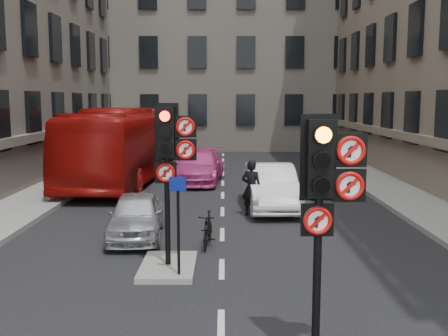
{
  "coord_description": "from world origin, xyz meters",
  "views": [
    {
      "loc": [
        0.05,
        -6.33,
        3.79
      ],
      "look_at": [
        0.05,
        2.63,
        2.6
      ],
      "focal_mm": 42.0,
      "sensor_mm": 36.0,
      "label": 1
    }
  ],
  "objects_px": {
    "signal_far": "(170,149)",
    "motorcycle": "(208,229)",
    "info_sign": "(178,212)",
    "bus_red": "(125,145)",
    "signal_near": "(325,184)",
    "motorcyclist": "(251,188)",
    "car_white": "(271,187)",
    "car_silver": "(136,216)",
    "car_pink": "(199,167)"
  },
  "relations": [
    {
      "from": "signal_near",
      "to": "car_white",
      "type": "xyz_separation_m",
      "value": [
        0.18,
        10.56,
        -1.82
      ]
    },
    {
      "from": "car_pink",
      "to": "info_sign",
      "type": "bearing_deg",
      "value": -84.28
    },
    {
      "from": "info_sign",
      "to": "car_white",
      "type": "bearing_deg",
      "value": 84.43
    },
    {
      "from": "car_silver",
      "to": "car_pink",
      "type": "bearing_deg",
      "value": 77.71
    },
    {
      "from": "signal_far",
      "to": "motorcycle",
      "type": "height_order",
      "value": "signal_far"
    },
    {
      "from": "signal_far",
      "to": "info_sign",
      "type": "height_order",
      "value": "signal_far"
    },
    {
      "from": "bus_red",
      "to": "car_pink",
      "type": "bearing_deg",
      "value": -3.01
    },
    {
      "from": "car_white",
      "to": "signal_near",
      "type": "bearing_deg",
      "value": -92.82
    },
    {
      "from": "car_pink",
      "to": "car_white",
      "type": "bearing_deg",
      "value": -59.46
    },
    {
      "from": "motorcycle",
      "to": "motorcyclist",
      "type": "distance_m",
      "value": 3.82
    },
    {
      "from": "car_silver",
      "to": "car_white",
      "type": "distance_m",
      "value": 5.56
    },
    {
      "from": "signal_far",
      "to": "car_white",
      "type": "distance_m",
      "value": 7.38
    },
    {
      "from": "car_white",
      "to": "bus_red",
      "type": "distance_m",
      "value": 8.74
    },
    {
      "from": "car_white",
      "to": "info_sign",
      "type": "relative_size",
      "value": 2.22
    },
    {
      "from": "car_white",
      "to": "motorcyclist",
      "type": "bearing_deg",
      "value": -123.61
    },
    {
      "from": "signal_far",
      "to": "car_silver",
      "type": "relative_size",
      "value": 1.0
    },
    {
      "from": "signal_far",
      "to": "car_silver",
      "type": "height_order",
      "value": "signal_far"
    },
    {
      "from": "bus_red",
      "to": "motorcyclist",
      "type": "relative_size",
      "value": 6.62
    },
    {
      "from": "signal_near",
      "to": "info_sign",
      "type": "relative_size",
      "value": 1.72
    },
    {
      "from": "motorcycle",
      "to": "info_sign",
      "type": "bearing_deg",
      "value": -96.47
    },
    {
      "from": "signal_far",
      "to": "car_white",
      "type": "height_order",
      "value": "signal_far"
    },
    {
      "from": "signal_far",
      "to": "bus_red",
      "type": "bearing_deg",
      "value": 104.95
    },
    {
      "from": "bus_red",
      "to": "motorcycle",
      "type": "relative_size",
      "value": 8.14
    },
    {
      "from": "signal_near",
      "to": "motorcyclist",
      "type": "xyz_separation_m",
      "value": [
        -0.54,
        9.38,
        -1.67
      ]
    },
    {
      "from": "signal_near",
      "to": "signal_far",
      "type": "distance_m",
      "value": 4.77
    },
    {
      "from": "motorcycle",
      "to": "info_sign",
      "type": "relative_size",
      "value": 0.72
    },
    {
      "from": "car_white",
      "to": "info_sign",
      "type": "bearing_deg",
      "value": -111.3
    },
    {
      "from": "signal_far",
      "to": "motorcycle",
      "type": "xyz_separation_m",
      "value": [
        0.75,
        1.83,
        -2.26
      ]
    },
    {
      "from": "car_white",
      "to": "car_pink",
      "type": "height_order",
      "value": "car_white"
    },
    {
      "from": "signal_far",
      "to": "bus_red",
      "type": "distance_m",
      "value": 13.16
    },
    {
      "from": "car_silver",
      "to": "motorcycle",
      "type": "bearing_deg",
      "value": -29.08
    },
    {
      "from": "motorcycle",
      "to": "motorcyclist",
      "type": "relative_size",
      "value": 0.81
    },
    {
      "from": "signal_near",
      "to": "bus_red",
      "type": "xyz_separation_m",
      "value": [
        -5.99,
        16.68,
        -0.9
      ]
    },
    {
      "from": "car_pink",
      "to": "motorcyclist",
      "type": "height_order",
      "value": "motorcyclist"
    },
    {
      "from": "car_pink",
      "to": "motorcycle",
      "type": "bearing_deg",
      "value": -81.16
    },
    {
      "from": "car_silver",
      "to": "motorcycle",
      "type": "distance_m",
      "value": 2.2
    },
    {
      "from": "car_silver",
      "to": "signal_near",
      "type": "bearing_deg",
      "value": -64.95
    },
    {
      "from": "car_silver",
      "to": "motorcyclist",
      "type": "distance_m",
      "value": 4.25
    },
    {
      "from": "bus_red",
      "to": "motorcyclist",
      "type": "distance_m",
      "value": 9.13
    },
    {
      "from": "signal_far",
      "to": "motorcyclist",
      "type": "distance_m",
      "value": 6.03
    },
    {
      "from": "signal_near",
      "to": "bus_red",
      "type": "bearing_deg",
      "value": 109.74
    },
    {
      "from": "car_pink",
      "to": "signal_near",
      "type": "bearing_deg",
      "value": -76.13
    },
    {
      "from": "car_pink",
      "to": "signal_far",
      "type": "bearing_deg",
      "value": -85.23
    },
    {
      "from": "motorcyclist",
      "to": "car_pink",
      "type": "bearing_deg",
      "value": -52.23
    },
    {
      "from": "car_white",
      "to": "bus_red",
      "type": "height_order",
      "value": "bus_red"
    },
    {
      "from": "car_silver",
      "to": "car_white",
      "type": "relative_size",
      "value": 0.77
    },
    {
      "from": "signal_far",
      "to": "car_white",
      "type": "bearing_deg",
      "value": 67.01
    },
    {
      "from": "signal_near",
      "to": "car_pink",
      "type": "bearing_deg",
      "value": 98.98
    },
    {
      "from": "motorcyclist",
      "to": "signal_far",
      "type": "bearing_deg",
      "value": 90.51
    },
    {
      "from": "car_silver",
      "to": "info_sign",
      "type": "height_order",
      "value": "info_sign"
    }
  ]
}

